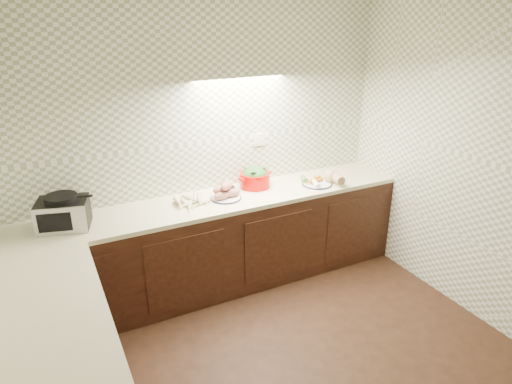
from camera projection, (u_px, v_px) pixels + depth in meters
name	position (u px, v px, depth m)	size (l,w,h in m)	color
room	(316.00, 175.00, 2.64)	(3.60, 3.60, 2.60)	black
counter	(179.00, 311.00, 3.36)	(3.60, 3.60, 0.90)	black
toaster_oven	(63.00, 213.00, 3.59)	(0.44, 0.38, 0.27)	black
parsnip_pile	(186.00, 203.00, 4.02)	(0.37, 0.31, 0.07)	beige
sweet_potato_plate	(225.00, 192.00, 4.15)	(0.28, 0.28, 0.17)	#121939
onion_bowl	(226.00, 188.00, 4.28)	(0.16, 0.16, 0.12)	black
dutch_oven	(255.00, 177.00, 4.41)	(0.36, 0.34, 0.20)	#D50800
veg_plate	(323.00, 179.00, 4.50)	(0.39, 0.34, 0.14)	#121939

